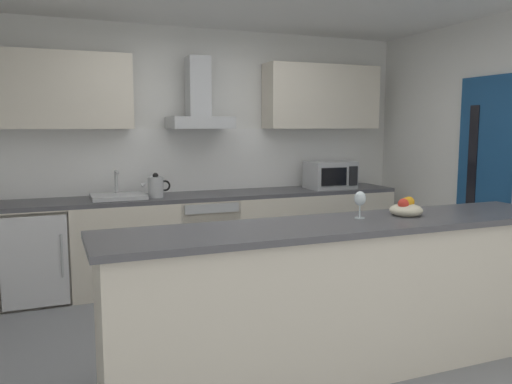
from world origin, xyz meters
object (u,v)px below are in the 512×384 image
Objects in this scene: sink at (118,196)px; range_hood at (199,106)px; oven at (204,237)px; kettle at (156,187)px; fruit_bowl at (406,209)px; wine_glass at (360,200)px; refrigerator at (35,255)px; microwave at (330,175)px.

sink is 1.21m from range_hood.
kettle is at bearing -176.05° from oven.
fruit_bowl is at bearing -70.34° from oven.
wine_glass is (1.27, -2.17, 0.18)m from sink.
wine_glass is at bearing -46.89° from refrigerator.
sink is at bearing 126.42° from fruit_bowl.
wine_glass reaches higher than fruit_bowl.
range_hood reaches higher than kettle.
wine_glass is (2.02, -2.16, 0.69)m from refrigerator.
fruit_bowl is at bearing -53.58° from sink.
oven is at bearing -0.75° from sink.
sink is 0.36m from kettle.
range_hood is 4.05× the size of wine_glass.
fruit_bowl is (2.37, -2.18, 0.61)m from refrigerator.
refrigerator is at bearing -178.95° from sink.
microwave is at bearing -6.22° from range_hood.
wine_glass reaches higher than refrigerator.
sink is 1.73× the size of kettle.
oven is 4.50× the size of wine_glass.
oven is 1.11× the size of range_hood.
microwave is 1.93m from kettle.
sink is 2.81× the size of wine_glass.
microwave is 2.36m from wine_glass.
microwave is 0.69× the size of range_hood.
microwave reaches higher than refrigerator.
oven is at bearing 101.24° from wine_glass.
kettle reaches higher than refrigerator.
microwave is 2.27× the size of fruit_bowl.
sink is 2.73m from fruit_bowl.
microwave is at bearing 0.17° from kettle.
fruit_bowl is at bearing -107.14° from microwave.
fruit_bowl is at bearing -3.88° from wine_glass.
sink reaches higher than kettle.
wine_glass reaches higher than oven.
wine_glass is at bearing -79.38° from range_hood.
refrigerator is 4.78× the size of wine_glass.
microwave is at bearing -1.11° from oven.
microwave is 2.81× the size of wine_glass.
wine_glass is 0.81× the size of fruit_bowl.
sink is at bearing 120.30° from wine_glass.
refrigerator is (-1.59, -0.00, -0.03)m from oven.
kettle is (-0.49, -0.03, 0.55)m from oven.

